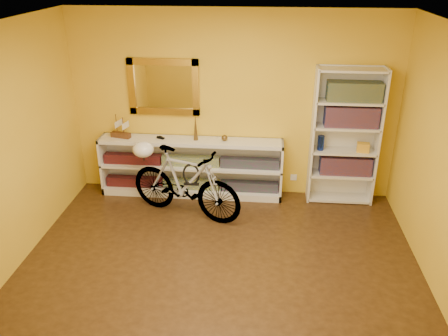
# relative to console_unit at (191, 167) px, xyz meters

# --- Properties ---
(floor) EXTENTS (4.50, 4.00, 0.01)m
(floor) POSITION_rel_console_unit_xyz_m (0.58, -1.81, -0.43)
(floor) COLOR #301D0D
(floor) RESTS_ON ground
(ceiling) EXTENTS (4.50, 4.00, 0.01)m
(ceiling) POSITION_rel_console_unit_xyz_m (0.58, -1.81, 2.18)
(ceiling) COLOR silver
(ceiling) RESTS_ON ground
(back_wall) EXTENTS (4.50, 0.01, 2.60)m
(back_wall) POSITION_rel_console_unit_xyz_m (0.58, 0.19, 0.88)
(back_wall) COLOR gold
(back_wall) RESTS_ON ground
(left_wall) EXTENTS (0.01, 4.00, 2.60)m
(left_wall) POSITION_rel_console_unit_xyz_m (-1.68, -1.81, 0.88)
(left_wall) COLOR gold
(left_wall) RESTS_ON ground
(gilt_mirror) EXTENTS (0.98, 0.06, 0.78)m
(gilt_mirror) POSITION_rel_console_unit_xyz_m (-0.37, 0.15, 1.12)
(gilt_mirror) COLOR olive
(gilt_mirror) RESTS_ON back_wall
(wall_socket) EXTENTS (0.09, 0.02, 0.09)m
(wall_socket) POSITION_rel_console_unit_xyz_m (1.48, 0.17, -0.17)
(wall_socket) COLOR silver
(wall_socket) RESTS_ON back_wall
(console_unit) EXTENTS (2.60, 0.35, 0.85)m
(console_unit) POSITION_rel_console_unit_xyz_m (0.00, 0.00, 0.00)
(console_unit) COLOR silver
(console_unit) RESTS_ON floor
(cd_row_lower) EXTENTS (2.50, 0.13, 0.14)m
(cd_row_lower) POSITION_rel_console_unit_xyz_m (0.00, -0.02, -0.26)
(cd_row_lower) COLOR black
(cd_row_lower) RESTS_ON console_unit
(cd_row_upper) EXTENTS (2.50, 0.13, 0.14)m
(cd_row_upper) POSITION_rel_console_unit_xyz_m (0.00, -0.02, 0.11)
(cd_row_upper) COLOR navy
(cd_row_upper) RESTS_ON console_unit
(model_ship) EXTENTS (0.30, 0.17, 0.34)m
(model_ship) POSITION_rel_console_unit_xyz_m (-0.99, 0.00, 0.59)
(model_ship) COLOR #432613
(model_ship) RESTS_ON console_unit
(toy_car) EXTENTS (0.00, 0.00, 0.00)m
(toy_car) POSITION_rel_console_unit_xyz_m (-0.42, 0.00, 0.43)
(toy_car) COLOR black
(toy_car) RESTS_ON console_unit
(bronze_ornament) EXTENTS (0.06, 0.06, 0.36)m
(bronze_ornament) POSITION_rel_console_unit_xyz_m (0.08, 0.00, 0.61)
(bronze_ornament) COLOR brown
(bronze_ornament) RESTS_ON console_unit
(decorative_orb) EXTENTS (0.09, 0.09, 0.09)m
(decorative_orb) POSITION_rel_console_unit_xyz_m (0.48, 0.00, 0.47)
(decorative_orb) COLOR brown
(decorative_orb) RESTS_ON console_unit
(bookcase) EXTENTS (0.90, 0.30, 1.90)m
(bookcase) POSITION_rel_console_unit_xyz_m (2.12, 0.03, 0.52)
(bookcase) COLOR silver
(bookcase) RESTS_ON floor
(book_row_a) EXTENTS (0.70, 0.22, 0.26)m
(book_row_a) POSITION_rel_console_unit_xyz_m (2.17, 0.03, 0.12)
(book_row_a) COLOR maroon
(book_row_a) RESTS_ON bookcase
(book_row_b) EXTENTS (0.70, 0.22, 0.28)m
(book_row_b) POSITION_rel_console_unit_xyz_m (2.17, 0.03, 0.83)
(book_row_b) COLOR maroon
(book_row_b) RESTS_ON bookcase
(book_row_c) EXTENTS (0.70, 0.22, 0.25)m
(book_row_c) POSITION_rel_console_unit_xyz_m (2.17, 0.03, 1.16)
(book_row_c) COLOR navy
(book_row_c) RESTS_ON bookcase
(travel_mug) EXTENTS (0.09, 0.09, 0.20)m
(travel_mug) POSITION_rel_console_unit_xyz_m (1.80, 0.01, 0.44)
(travel_mug) COLOR navy
(travel_mug) RESTS_ON bookcase
(red_tin) EXTENTS (0.18, 0.18, 0.19)m
(red_tin) POSITION_rel_console_unit_xyz_m (1.92, 0.06, 1.13)
(red_tin) COLOR maroon
(red_tin) RESTS_ON bookcase
(yellow_bag) EXTENTS (0.17, 0.13, 0.13)m
(yellow_bag) POSITION_rel_console_unit_xyz_m (2.37, -0.01, 0.40)
(yellow_bag) COLOR gold
(yellow_bag) RESTS_ON bookcase
(bicycle) EXTENTS (0.95, 1.68, 0.96)m
(bicycle) POSITION_rel_console_unit_xyz_m (0.02, -0.61, 0.06)
(bicycle) COLOR silver
(bicycle) RESTS_ON floor
(helmet) EXTENTS (0.28, 0.27, 0.21)m
(helmet) POSITION_rel_console_unit_xyz_m (-0.57, -0.40, 0.42)
(helmet) COLOR white
(helmet) RESTS_ON bicycle
(u_lock) EXTENTS (0.22, 0.02, 0.22)m
(u_lock) POSITION_rel_console_unit_xyz_m (0.11, -0.65, 0.20)
(u_lock) COLOR black
(u_lock) RESTS_ON bicycle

